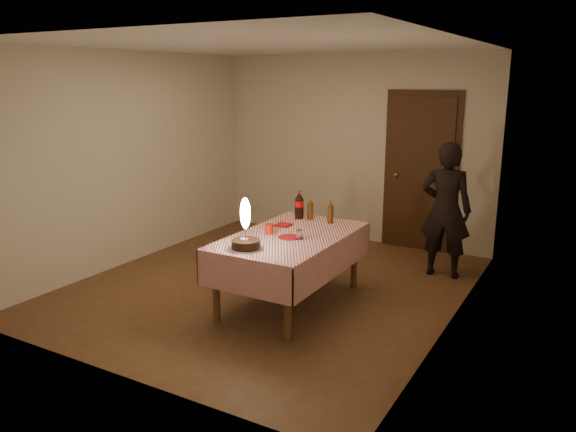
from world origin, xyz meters
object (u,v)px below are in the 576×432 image
at_px(photographer, 446,210).
at_px(clear_cup, 300,235).
at_px(red_cup, 269,229).
at_px(dining_table, 290,244).
at_px(red_plate, 289,237).
at_px(cola_bottle, 299,205).
at_px(amber_bottle_left, 310,209).
at_px(amber_bottle_right, 330,212).
at_px(birthday_cake, 246,236).

bearing_deg(photographer, clear_cup, -119.37).
bearing_deg(clear_cup, red_cup, 177.56).
relative_size(red_cup, clear_cup, 1.11).
bearing_deg(dining_table, red_plate, -67.63).
bearing_deg(cola_bottle, red_cup, -86.61).
bearing_deg(amber_bottle_left, red_cup, -96.29).
bearing_deg(amber_bottle_left, red_plate, -78.00).
distance_m(red_cup, clear_cup, 0.35).
bearing_deg(amber_bottle_left, amber_bottle_right, -9.56).
xyz_separation_m(red_plate, amber_bottle_left, (-0.16, 0.76, 0.11)).
bearing_deg(birthday_cake, cola_bottle, 95.39).
bearing_deg(red_cup, cola_bottle, 93.39).
height_order(clear_cup, photographer, photographer).
relative_size(clear_cup, amber_bottle_left, 0.35).
distance_m(birthday_cake, clear_cup, 0.60).
distance_m(red_plate, clear_cup, 0.12).
xyz_separation_m(dining_table, red_plate, (0.04, -0.09, 0.10)).
xyz_separation_m(amber_bottle_left, photographer, (1.25, 0.99, -0.07)).
bearing_deg(dining_table, photographer, 55.70).
xyz_separation_m(red_cup, clear_cup, (0.35, -0.02, -0.01)).
bearing_deg(cola_bottle, amber_bottle_right, -2.06).
relative_size(cola_bottle, amber_bottle_right, 1.25).
xyz_separation_m(red_cup, cola_bottle, (-0.04, 0.70, 0.10)).
xyz_separation_m(amber_bottle_right, photographer, (0.98, 1.03, -0.07)).
distance_m(red_cup, amber_bottle_right, 0.78).
relative_size(clear_cup, amber_bottle_right, 0.35).
bearing_deg(red_plate, red_cup, 174.60).
bearing_deg(dining_table, red_cup, -161.32).
relative_size(dining_table, birthday_cake, 3.58).
distance_m(amber_bottle_right, photographer, 1.43).
bearing_deg(photographer, amber_bottle_right, -133.54).
relative_size(dining_table, red_cup, 17.20).
xyz_separation_m(red_plate, amber_bottle_right, (0.11, 0.71, 0.11)).
bearing_deg(clear_cup, birthday_cake, -117.83).
xyz_separation_m(red_plate, cola_bottle, (-0.28, 0.73, 0.15)).
xyz_separation_m(dining_table, red_cup, (-0.20, -0.07, 0.15)).
xyz_separation_m(birthday_cake, amber_bottle_left, (0.01, 1.28, -0.01)).
height_order(birthday_cake, amber_bottle_left, birthday_cake).
bearing_deg(photographer, birthday_cake, -119.02).
relative_size(birthday_cake, amber_bottle_left, 1.88).
height_order(cola_bottle, amber_bottle_left, cola_bottle).
distance_m(clear_cup, amber_bottle_left, 0.80).
height_order(birthday_cake, red_cup, birthday_cake).
height_order(clear_cup, cola_bottle, cola_bottle).
bearing_deg(birthday_cake, red_cup, 97.97).
bearing_deg(amber_bottle_right, photographer, 46.46).
height_order(dining_table, amber_bottle_right, amber_bottle_right).
height_order(red_plate, amber_bottle_right, amber_bottle_right).
bearing_deg(dining_table, amber_bottle_left, 100.49).
bearing_deg(photographer, amber_bottle_left, -141.72).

